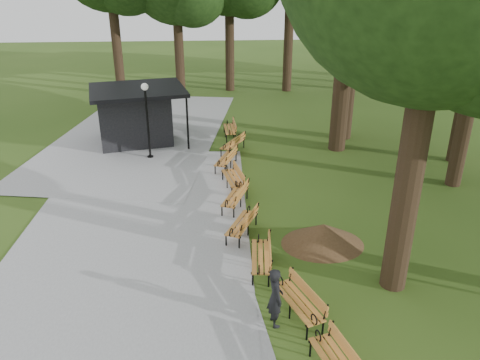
{
  "coord_description": "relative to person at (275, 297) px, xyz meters",
  "views": [
    {
      "loc": [
        -1.3,
        -10.31,
        8.02
      ],
      "look_at": [
        -0.19,
        5.11,
        1.1
      ],
      "focal_mm": 35.26,
      "sensor_mm": 36.0,
      "label": 1
    }
  ],
  "objects": [
    {
      "name": "bench_2",
      "position": [
        0.61,
        0.22,
        -0.35
      ],
      "size": [
        1.25,
        2.0,
        0.88
      ],
      "primitive_type": null,
      "rotation": [
        0.0,
        0.0,
        -1.23
      ],
      "color": "orange",
      "rests_on": "ground"
    },
    {
      "name": "ground",
      "position": [
        -0.22,
        1.18,
        -0.79
      ],
      "size": [
        100.0,
        100.0,
        0.0
      ],
      "primitive_type": "plane",
      "color": "#2F4D16",
      "rests_on": "ground"
    },
    {
      "name": "path",
      "position": [
        -4.22,
        4.18,
        -0.76
      ],
      "size": [
        12.0,
        38.0,
        0.06
      ],
      "primitive_type": "cube",
      "color": "#97979A",
      "rests_on": "ground"
    },
    {
      "name": "lamp_post",
      "position": [
        -4.2,
        11.55,
        1.69
      ],
      "size": [
        0.32,
        0.32,
        3.5
      ],
      "color": "black",
      "rests_on": "ground"
    },
    {
      "name": "bench_7",
      "position": [
        -0.75,
        10.04,
        -0.35
      ],
      "size": [
        1.26,
        2.0,
        0.88
      ],
      "primitive_type": null,
      "rotation": [
        0.0,
        0.0,
        -1.92
      ],
      "color": "orange",
      "rests_on": "ground"
    },
    {
      "name": "dirt_mound",
      "position": [
        2.04,
        3.55,
        -0.43
      ],
      "size": [
        2.21,
        2.21,
        0.72
      ],
      "primitive_type": "cone",
      "color": "#47301C",
      "rests_on": "ground"
    },
    {
      "name": "bench_5",
      "position": [
        -0.59,
        6.29,
        -0.35
      ],
      "size": [
        1.28,
        2.0,
        0.88
      ],
      "primitive_type": null,
      "rotation": [
        0.0,
        0.0,
        -1.94
      ],
      "color": "orange",
      "rests_on": "ground"
    },
    {
      "name": "person",
      "position": [
        0.0,
        0.0,
        0.0
      ],
      "size": [
        0.47,
        0.63,
        1.59
      ],
      "primitive_type": "imported",
      "rotation": [
        0.0,
        0.0,
        1.74
      ],
      "color": "black",
      "rests_on": "ground"
    },
    {
      "name": "bench_6",
      "position": [
        -0.58,
        7.96,
        -0.35
      ],
      "size": [
        0.97,
        1.98,
        0.88
      ],
      "primitive_type": null,
      "rotation": [
        0.0,
        0.0,
        -1.39
      ],
      "color": "orange",
      "rests_on": "ground"
    },
    {
      "name": "bench_9",
      "position": [
        -0.38,
        14.25,
        -0.35
      ],
      "size": [
        0.7,
        1.92,
        0.88
      ],
      "primitive_type": null,
      "rotation": [
        0.0,
        0.0,
        -1.54
      ],
      "color": "orange",
      "rests_on": "ground"
    },
    {
      "name": "kiosk",
      "position": [
        -5.15,
        13.91,
        0.6
      ],
      "size": [
        5.19,
        4.75,
        2.79
      ],
      "primitive_type": null,
      "rotation": [
        0.0,
        0.0,
        0.22
      ],
      "color": "black",
      "rests_on": "ground"
    },
    {
      "name": "bench_4",
      "position": [
        -0.49,
        4.28,
        -0.35
      ],
      "size": [
        1.37,
        1.99,
        0.88
      ],
      "primitive_type": null,
      "rotation": [
        0.0,
        0.0,
        -2.0
      ],
      "color": "orange",
      "rests_on": "ground"
    },
    {
      "name": "bench_8",
      "position": [
        -0.34,
        12.01,
        -0.35
      ],
      "size": [
        1.46,
        1.98,
        0.88
      ],
      "primitive_type": null,
      "rotation": [
        0.0,
        0.0,
        -2.06
      ],
      "color": "orange",
      "rests_on": "ground"
    },
    {
      "name": "bench_3",
      "position": [
        -0.09,
        2.31,
        -0.35
      ],
      "size": [
        0.83,
        1.95,
        0.88
      ],
      "primitive_type": null,
      "rotation": [
        0.0,
        0.0,
        -1.67
      ],
      "color": "orange",
      "rests_on": "ground"
    }
  ]
}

